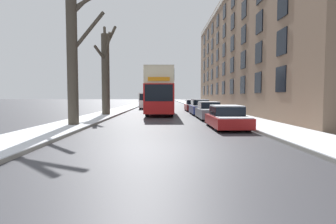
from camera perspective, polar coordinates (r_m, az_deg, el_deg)
name	(u,v)px	position (r m, az deg, el deg)	size (l,w,h in m)	color
ground_plane	(168,152)	(8.71, 0.01, -8.68)	(320.00, 320.00, 0.00)	#38383D
sidewalk_left	(140,104)	(61.81, -6.18, 1.79)	(2.81, 130.00, 0.16)	gray
sidewalk_right	(190,104)	(61.84, 4.78, 1.79)	(2.81, 130.00, 0.16)	gray
terrace_facade_right	(260,52)	(35.24, 19.41, 12.12)	(9.10, 41.23, 14.54)	#7A604C
bare_tree_left_0	(75,55)	(16.63, -19.65, 11.56)	(2.95, 1.10, 8.79)	#423A30
bare_tree_left_1	(106,71)	(25.03, -13.42, 8.68)	(1.67, 3.12, 8.52)	#423A30
double_decker_bus	(160,90)	(26.85, -1.78, 4.88)	(2.62, 10.41, 4.44)	red
parked_car_0	(227,118)	(15.15, 12.69, -1.25)	(1.86, 4.11, 1.32)	maroon
parked_car_1	(209,111)	(21.08, 8.85, 0.21)	(1.69, 4.30, 1.41)	slate
parked_car_2	(200,108)	(26.33, 6.91, 0.96)	(1.75, 4.57, 1.53)	navy
parked_car_3	(193,106)	(32.70, 5.40, 1.35)	(1.82, 4.21, 1.41)	maroon
oncoming_van	(147,100)	(39.25, -4.59, 2.56)	(1.99, 5.41, 2.29)	white
pedestrian_left_sidewalk	(104,105)	(26.83, -13.78, 1.43)	(0.37, 0.37, 1.71)	navy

